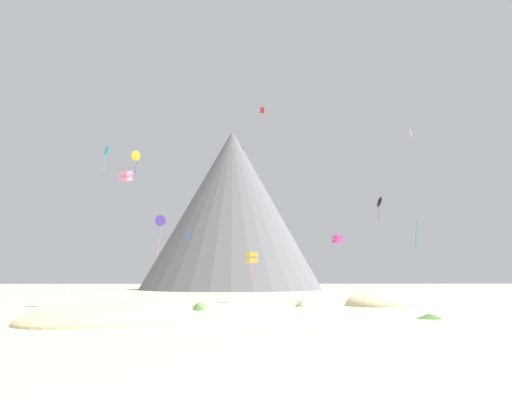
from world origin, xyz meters
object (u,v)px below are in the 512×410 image
object	(u,v)px
kite_white_high	(411,132)
kite_teal_low	(417,230)
bush_low_patch	(106,307)
bush_ridge_crest	(198,307)
kite_indigo_low	(160,222)
kite_magenta_low	(337,239)
kite_pink_mid	(126,176)
kite_blue_low	(188,235)
kite_yellow_mid	(136,156)
kite_cyan_mid	(106,153)
bush_mid_center	(430,316)
bush_near_left	(200,304)
kite_gold_low	(252,258)
rock_massif	(234,209)
bush_near_right	(300,304)
kite_black_mid	(379,202)
kite_red_high	(262,110)

from	to	relation	value
kite_white_high	kite_teal_low	xyz separation A→B (m)	(-2.79, -7.80, -16.15)
bush_low_patch	kite_teal_low	size ratio (longest dim) A/B	0.64
bush_ridge_crest	kite_indigo_low	world-z (taller)	kite_indigo_low
kite_magenta_low	kite_pink_mid	size ratio (longest dim) A/B	0.89
kite_white_high	kite_blue_low	xyz separation A→B (m)	(-37.36, 27.25, -13.81)
kite_yellow_mid	kite_teal_low	xyz separation A→B (m)	(43.14, -22.79, -15.79)
kite_cyan_mid	kite_indigo_low	bearing A→B (deg)	32.58
kite_white_high	bush_mid_center	bearing A→B (deg)	40.91
kite_magenta_low	kite_pink_mid	world-z (taller)	kite_pink_mid
kite_magenta_low	kite_cyan_mid	distance (m)	38.20
bush_ridge_crest	kite_blue_low	world-z (taller)	kite_blue_low
bush_ridge_crest	kite_teal_low	world-z (taller)	kite_teal_low
bush_near_left	kite_gold_low	world-z (taller)	kite_gold_low
bush_low_patch	kite_cyan_mid	distance (m)	28.64
kite_indigo_low	kite_cyan_mid	size ratio (longest dim) A/B	1.32
bush_ridge_crest	rock_massif	size ratio (longest dim) A/B	0.03
bush_near_right	kite_gold_low	bearing A→B (deg)	122.49
bush_low_patch	bush_near_left	distance (m)	11.15
kite_cyan_mid	kite_pink_mid	bearing A→B (deg)	13.80
kite_pink_mid	kite_teal_low	size ratio (longest dim) A/B	0.50
bush_ridge_crest	kite_teal_low	distance (m)	31.56
bush_near_left	kite_yellow_mid	distance (m)	38.95
bush_ridge_crest	kite_pink_mid	distance (m)	20.71
bush_near_right	kite_cyan_mid	xyz separation A→B (m)	(-28.28, 13.16, 22.43)
rock_massif	kite_black_mid	world-z (taller)	rock_massif
kite_black_mid	kite_pink_mid	distance (m)	37.27
kite_yellow_mid	kite_cyan_mid	distance (m)	13.65
kite_blue_low	kite_cyan_mid	xyz separation A→B (m)	(-10.21, -25.48, 10.52)
kite_black_mid	kite_indigo_low	distance (m)	32.87
kite_blue_low	kite_gold_low	distance (m)	32.69
bush_mid_center	kite_cyan_mid	bearing A→B (deg)	141.27
bush_ridge_crest	kite_cyan_mid	bearing A→B (deg)	130.46
kite_magenta_low	kite_gold_low	bearing A→B (deg)	-103.29
kite_indigo_low	kite_cyan_mid	bearing A→B (deg)	-69.56
kite_pink_mid	kite_white_high	bearing A→B (deg)	36.94
kite_white_high	kite_teal_low	size ratio (longest dim) A/B	0.36
bush_ridge_crest	rock_massif	world-z (taller)	rock_massif
bush_low_patch	kite_pink_mid	world-z (taller)	kite_pink_mid
bush_mid_center	kite_pink_mid	size ratio (longest dim) A/B	1.34
bush_mid_center	kite_gold_low	size ratio (longest dim) A/B	0.51
bush_near_right	kite_cyan_mid	bearing A→B (deg)	155.05
bush_low_patch	kite_black_mid	xyz separation A→B (m)	(36.34, 14.81, 14.65)
bush_ridge_crest	bush_near_left	distance (m)	6.40
kite_yellow_mid	kite_red_high	world-z (taller)	kite_red_high
bush_near_left	kite_teal_low	world-z (taller)	kite_teal_low
kite_black_mid	kite_yellow_mid	xyz separation A→B (m)	(-40.31, 15.25, 10.77)
bush_ridge_crest	kite_blue_low	distance (m)	46.42
bush_mid_center	kite_blue_low	bearing A→B (deg)	116.18
kite_cyan_mid	kite_gold_low	bearing A→B (deg)	65.69
kite_white_high	kite_yellow_mid	bearing A→B (deg)	-47.66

